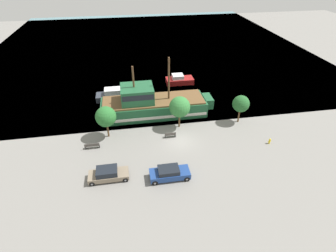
# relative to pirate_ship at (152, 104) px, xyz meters

# --- Properties ---
(ground_plane) EXTENTS (160.00, 160.00, 0.00)m
(ground_plane) POSITION_rel_pirate_ship_xyz_m (2.97, -7.58, -1.71)
(ground_plane) COLOR gray
(water_surface) EXTENTS (80.00, 80.00, 0.00)m
(water_surface) POSITION_rel_pirate_ship_xyz_m (2.97, 36.42, -1.71)
(water_surface) COLOR slate
(water_surface) RESTS_ON ground
(pirate_ship) EXTENTS (17.28, 5.16, 9.00)m
(pirate_ship) POSITION_rel_pirate_ship_xyz_m (0.00, 0.00, 0.00)
(pirate_ship) COLOR #1E5633
(pirate_ship) RESTS_ON water_surface
(moored_boat_dockside) EXTENTS (5.19, 2.53, 1.78)m
(moored_boat_dockside) POSITION_rel_pirate_ship_xyz_m (6.55, 10.46, -1.03)
(moored_boat_dockside) COLOR maroon
(moored_boat_dockside) RESTS_ON water_surface
(moored_boat_outer) EXTENTS (6.67, 2.36, 1.97)m
(moored_boat_outer) POSITION_rel_pirate_ship_xyz_m (-5.63, 5.99, -0.98)
(moored_boat_outer) COLOR #2D333D
(moored_boat_outer) RESTS_ON water_surface
(parked_car_curb_front) EXTENTS (4.51, 1.89, 1.45)m
(parked_car_curb_front) POSITION_rel_pirate_ship_xyz_m (0.34, -14.24, -0.99)
(parked_car_curb_front) COLOR navy
(parked_car_curb_front) RESTS_ON ground_plane
(parked_car_curb_mid) EXTENTS (4.47, 1.90, 1.44)m
(parked_car_curb_mid) POSITION_rel_pirate_ship_xyz_m (-6.46, -13.20, -1.02)
(parked_car_curb_mid) COLOR #7F705B
(parked_car_curb_mid) RESTS_ON ground_plane
(fire_hydrant) EXTENTS (0.42, 0.25, 0.76)m
(fire_hydrant) POSITION_rel_pirate_ship_xyz_m (14.61, -10.18, -1.30)
(fire_hydrant) COLOR yellow
(fire_hydrant) RESTS_ON ground_plane
(bench_promenade_east) EXTENTS (1.90, 0.45, 0.85)m
(bench_promenade_east) POSITION_rel_pirate_ship_xyz_m (-8.65, -7.33, -1.27)
(bench_promenade_east) COLOR #4C4742
(bench_promenade_east) RESTS_ON ground_plane
(bench_promenade_west) EXTENTS (1.50, 0.45, 0.85)m
(bench_promenade_west) POSITION_rel_pirate_ship_xyz_m (1.78, -6.63, -1.29)
(bench_promenade_west) COLOR #4C4742
(bench_promenade_west) RESTS_ON ground_plane
(tree_row_east) EXTENTS (2.78, 2.78, 4.59)m
(tree_row_east) POSITION_rel_pirate_ship_xyz_m (-6.61, -4.94, 1.47)
(tree_row_east) COLOR brown
(tree_row_east) RESTS_ON ground_plane
(tree_row_mideast) EXTENTS (2.98, 2.98, 4.79)m
(tree_row_mideast) POSITION_rel_pirate_ship_xyz_m (3.52, -4.23, 1.58)
(tree_row_mideast) COLOR brown
(tree_row_mideast) RESTS_ON ground_plane
(tree_row_midwest) EXTENTS (2.46, 2.46, 4.29)m
(tree_row_midwest) POSITION_rel_pirate_ship_xyz_m (12.54, -4.38, 1.33)
(tree_row_midwest) COLOR brown
(tree_row_midwest) RESTS_ON ground_plane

